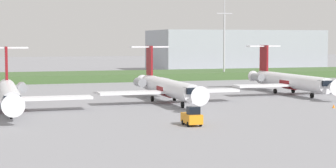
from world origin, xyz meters
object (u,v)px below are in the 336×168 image
object	(u,v)px
regional_jet_fourth	(289,80)
baggage_tug	(192,117)
antenna_mast	(224,37)
regional_jet_third	(167,87)
safety_cone_front_marker	(334,106)
regional_jet_second	(9,93)

from	to	relation	value
regional_jet_fourth	baggage_tug	size ratio (longest dim) A/B	9.69
antenna_mast	baggage_tug	distance (m)	83.98
regional_jet_third	regional_jet_fourth	world-z (taller)	same
baggage_tug	safety_cone_front_marker	bearing A→B (deg)	21.81
regional_jet_fourth	regional_jet_third	bearing A→B (deg)	-165.21
regional_jet_second	antenna_mast	distance (m)	78.55
regional_jet_second	regional_jet_fourth	size ratio (longest dim) A/B	1.00
regional_jet_fourth	baggage_tug	distance (m)	44.26
regional_jet_second	regional_jet_third	bearing A→B (deg)	10.61
regional_jet_second	regional_jet_third	size ratio (longest dim) A/B	1.00
regional_jet_fourth	safety_cone_front_marker	size ratio (longest dim) A/B	56.36
regional_jet_fourth	safety_cone_front_marker	xyz separation A→B (m)	(-4.63, -21.70, -2.26)
regional_jet_fourth	baggage_tug	bearing A→B (deg)	-133.57
regional_jet_second	antenna_mast	world-z (taller)	antenna_mast
antenna_mast	safety_cone_front_marker	size ratio (longest dim) A/B	47.05
regional_jet_fourth	antenna_mast	world-z (taller)	antenna_mast
regional_jet_second	antenna_mast	size ratio (longest dim) A/B	1.20
regional_jet_third	regional_jet_fourth	size ratio (longest dim) A/B	1.00
regional_jet_second	safety_cone_front_marker	bearing A→B (deg)	-12.59
regional_jet_second	regional_jet_third	xyz separation A→B (m)	(24.66, 4.62, 0.00)
regional_jet_fourth	safety_cone_front_marker	distance (m)	22.31
regional_jet_fourth	baggage_tug	world-z (taller)	regional_jet_fourth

